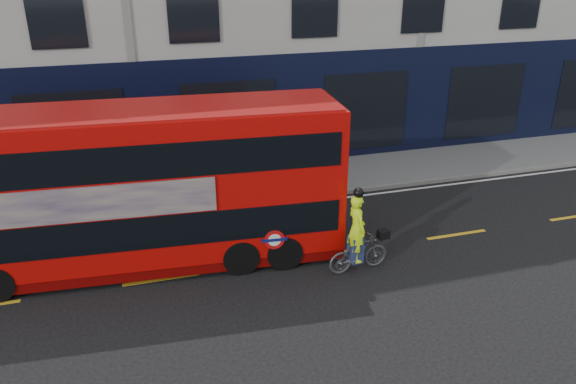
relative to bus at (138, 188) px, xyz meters
name	(u,v)px	position (x,y,z in m)	size (l,w,h in m)	color
ground	(167,316)	(0.28, -2.42, -2.02)	(120.00, 120.00, 0.00)	black
pavement	(148,196)	(0.28, 4.08, -1.96)	(60.00, 3.00, 0.12)	slate
kerb	(151,215)	(0.28, 2.58, -1.96)	(60.00, 0.12, 0.13)	slate
road_edge_line	(152,222)	(0.28, 2.28, -2.02)	(58.00, 0.10, 0.01)	silver
lane_dashes	(161,279)	(0.28, -0.92, -2.02)	(58.00, 0.12, 0.01)	gold
bus	(138,188)	(0.00, 0.00, 0.00)	(9.93, 2.95, 3.95)	#C30A07
cyclist	(358,243)	(4.90, -1.87, -1.27)	(1.60, 0.64, 2.21)	#4D5053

